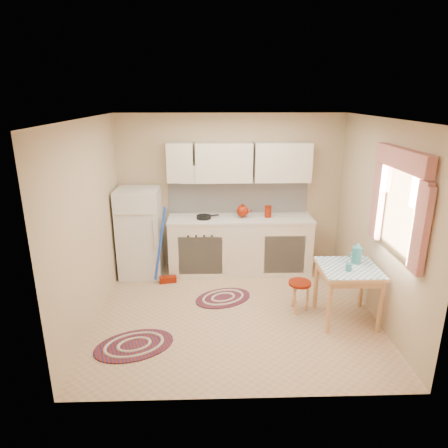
{
  "coord_description": "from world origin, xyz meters",
  "views": [
    {
      "loc": [
        -0.3,
        -4.7,
        2.76
      ],
      "look_at": [
        -0.14,
        0.25,
        1.15
      ],
      "focal_mm": 32.0,
      "sensor_mm": 36.0,
      "label": 1
    }
  ],
  "objects_px": {
    "base_cabinets": "(240,246)",
    "stool": "(299,296)",
    "table": "(347,294)",
    "fridge": "(140,233)"
  },
  "relations": [
    {
      "from": "base_cabinets",
      "to": "stool",
      "type": "relative_size",
      "value": 5.36
    },
    {
      "from": "table",
      "to": "stool",
      "type": "height_order",
      "value": "table"
    },
    {
      "from": "base_cabinets",
      "to": "stool",
      "type": "xyz_separation_m",
      "value": [
        0.7,
        -1.29,
        -0.23
      ]
    },
    {
      "from": "table",
      "to": "stool",
      "type": "distance_m",
      "value": 0.61
    },
    {
      "from": "fridge",
      "to": "base_cabinets",
      "type": "bearing_deg",
      "value": 1.81
    },
    {
      "from": "base_cabinets",
      "to": "stool",
      "type": "height_order",
      "value": "base_cabinets"
    },
    {
      "from": "base_cabinets",
      "to": "table",
      "type": "bearing_deg",
      "value": -50.55
    },
    {
      "from": "table",
      "to": "stool",
      "type": "relative_size",
      "value": 1.71
    },
    {
      "from": "base_cabinets",
      "to": "table",
      "type": "height_order",
      "value": "base_cabinets"
    },
    {
      "from": "stool",
      "to": "fridge",
      "type": "bearing_deg",
      "value": 151.39
    }
  ]
}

